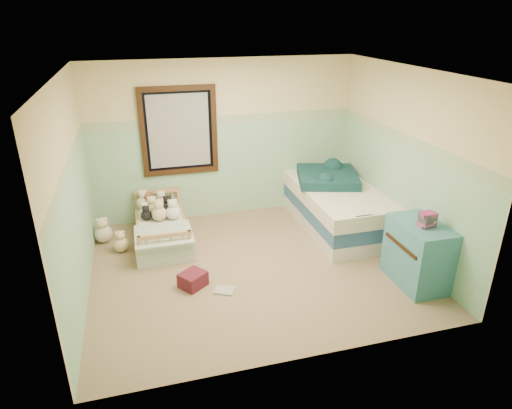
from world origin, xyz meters
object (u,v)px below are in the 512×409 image
object	(u,v)px
twin_bed_frame	(335,220)
toddler_bed_frame	(162,235)
dresser	(418,254)
red_pillow	(193,280)
plush_floor_tan	(121,244)
plush_floor_cream	(103,234)
floor_book	(224,290)

from	to	relation	value
twin_bed_frame	toddler_bed_frame	bearing A→B (deg)	174.93
dresser	red_pillow	xyz separation A→B (m)	(-2.69, 0.64, -0.31)
toddler_bed_frame	twin_bed_frame	distance (m)	2.68
plush_floor_tan	twin_bed_frame	distance (m)	3.25
dresser	red_pillow	world-z (taller)	dresser
dresser	red_pillow	bearing A→B (deg)	166.67
twin_bed_frame	red_pillow	world-z (taller)	twin_bed_frame
dresser	plush_floor_tan	bearing A→B (deg)	153.37
twin_bed_frame	red_pillow	size ratio (longest dim) A/B	7.10
twin_bed_frame	dresser	size ratio (longest dim) A/B	2.61
plush_floor_cream	twin_bed_frame	xyz separation A→B (m)	(3.50, -0.43, -0.02)
floor_book	twin_bed_frame	bearing A→B (deg)	58.52
dresser	floor_book	xyz separation A→B (m)	(-2.34, 0.43, -0.39)
plush_floor_cream	floor_book	bearing A→B (deg)	-49.75
toddler_bed_frame	floor_book	world-z (taller)	toddler_bed_frame
plush_floor_tan	twin_bed_frame	size ratio (longest dim) A/B	0.10
plush_floor_cream	dresser	distance (m)	4.36
plush_floor_tan	red_pillow	distance (m)	1.42
plush_floor_tan	floor_book	world-z (taller)	plush_floor_tan
dresser	floor_book	bearing A→B (deg)	169.67
toddler_bed_frame	twin_bed_frame	bearing A→B (deg)	-5.07
toddler_bed_frame	red_pillow	world-z (taller)	red_pillow
plush_floor_cream	plush_floor_tan	xyz separation A→B (m)	(0.25, -0.37, -0.02)
plush_floor_tan	floor_book	distance (m)	1.81
toddler_bed_frame	twin_bed_frame	size ratio (longest dim) A/B	0.67
plush_floor_cream	dresser	size ratio (longest dim) A/B	0.32
plush_floor_cream	floor_book	distance (m)	2.25
toddler_bed_frame	dresser	world-z (taller)	dresser
plush_floor_cream	red_pillow	bearing A→B (deg)	-53.79
toddler_bed_frame	dresser	size ratio (longest dim) A/B	1.76
dresser	floor_book	size ratio (longest dim) A/B	3.43
plush_floor_cream	red_pillow	world-z (taller)	plush_floor_cream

